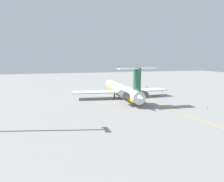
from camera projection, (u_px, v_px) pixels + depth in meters
name	position (u px, v px, depth m)	size (l,w,h in m)	color
ground	(140.00, 98.00, 85.91)	(306.34, 306.34, 0.00)	gray
main_jetliner	(123.00, 90.00, 84.36)	(44.21, 39.28, 12.88)	silver
ground_crew_near_nose	(147.00, 87.00, 111.20)	(0.43, 0.27, 1.71)	black
ground_crew_near_tail	(162.00, 89.00, 102.31)	(0.38, 0.30, 1.78)	black
safety_cone_nose	(141.00, 88.00, 111.01)	(0.40, 0.40, 0.55)	#EA590F
safety_cone_wingtip	(207.00, 108.00, 67.63)	(0.40, 0.40, 0.55)	#EA590F
safety_cone_tail	(72.00, 90.00, 104.37)	(0.40, 0.40, 0.55)	#EA590F
taxiway_centreline	(141.00, 97.00, 88.53)	(90.34, 0.36, 0.01)	gold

